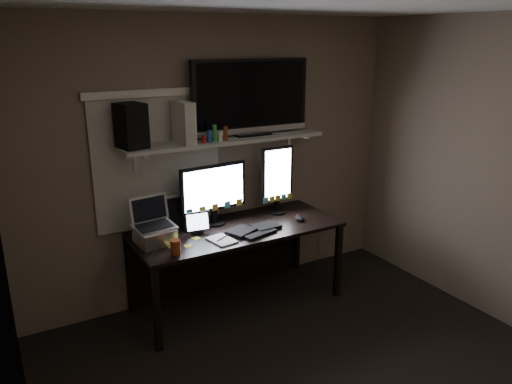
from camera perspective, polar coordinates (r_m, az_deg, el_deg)
back_wall at (r=4.49m, az=-4.46°, el=3.64°), size 3.60×0.00×3.60m
left_wall at (r=2.40m, az=-25.69°, el=-10.65°), size 0.00×3.60×3.60m
window_blinds at (r=4.27m, az=-11.08°, el=3.33°), size 1.10×0.02×1.10m
desk at (r=4.50m, az=-2.87°, el=-5.68°), size 1.80×0.75×0.73m
wall_shelf at (r=4.29m, az=-3.52°, el=5.95°), size 1.80×0.35×0.03m
monitor_landscape at (r=4.34m, az=-4.87°, el=-0.22°), size 0.63×0.11×0.55m
monitor_portrait at (r=4.60m, az=2.41°, el=1.42°), size 0.32×0.06×0.64m
keyboard at (r=4.26m, az=-0.28°, el=-4.24°), size 0.51×0.30×0.03m
mouse at (r=4.50m, az=5.00°, el=-2.99°), size 0.09×0.13×0.04m
notepad at (r=4.06m, az=-3.95°, el=-5.52°), size 0.20×0.26×0.01m
tablet at (r=4.20m, az=-6.78°, el=-3.51°), size 0.23×0.12×0.19m
file_sorter at (r=4.36m, az=-9.57°, el=-2.20°), size 0.22×0.10×0.28m
laptop at (r=4.01m, az=-11.57°, el=-3.43°), size 0.35×0.30×0.36m
cup at (r=3.84m, az=-9.16°, el=-6.25°), size 0.10×0.10×0.11m
sticky_notes at (r=4.08m, az=-7.96°, el=-5.61°), size 0.32×0.27×0.00m
tv at (r=4.40m, az=-0.61°, el=10.76°), size 1.10×0.23×0.65m
game_console at (r=4.11m, az=-8.29°, el=7.89°), size 0.11×0.29×0.34m
speaker at (r=3.99m, az=-14.09°, el=7.35°), size 0.23×0.27×0.35m
bottles at (r=4.14m, az=-4.74°, el=6.70°), size 0.22×0.07×0.14m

